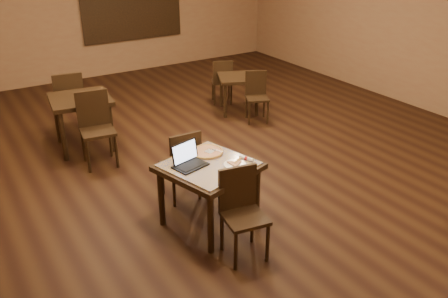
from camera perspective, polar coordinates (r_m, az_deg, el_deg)
ground at (r=7.17m, az=1.33°, el=-0.37°), size 10.00×10.00×0.00m
wall_back at (r=11.10m, az=-13.58°, el=16.33°), size 8.00×0.02×3.00m
wall_right at (r=9.44m, az=22.78°, el=13.62°), size 0.02×10.00×3.00m
mural at (r=11.22m, az=-11.04°, el=16.91°), size 2.34×0.05×1.64m
tiled_table at (r=5.20m, az=-1.83°, el=-2.80°), size 1.13×1.13×0.76m
chair_main_near at (r=4.81m, az=2.11°, el=-7.02°), size 0.47×0.47×0.95m
chair_main_far at (r=5.74m, az=-4.98°, el=-1.54°), size 0.42×0.42×0.93m
laptop at (r=5.12m, az=-4.38°, el=-1.25°), size 0.40×0.35×0.24m
plate at (r=5.11m, az=1.31°, el=-1.90°), size 0.24×0.24×0.01m
pizza_slice at (r=5.11m, az=1.31°, el=-1.75°), size 0.26×0.26×0.02m
pizza_pan at (r=5.39m, az=-2.04°, el=-0.46°), size 0.36×0.36×0.01m
pizza_whole at (r=5.38m, az=-2.04°, el=-0.31°), size 0.37×0.37×0.03m
spatula at (r=5.37m, az=-1.75°, el=-0.27°), size 0.18×0.25×0.01m
napkin_roll at (r=5.23m, az=2.72°, el=-1.13°), size 0.10×0.18×0.04m
other_table_a at (r=8.61m, az=1.78°, el=8.03°), size 0.94×0.94×0.66m
other_table_a_chair_near at (r=8.25m, az=3.93°, el=6.73°), size 0.49×0.49×0.86m
other_table_a_chair_far at (r=9.02m, az=-0.20°, el=8.41°), size 0.49×0.49×0.86m
other_table_b at (r=7.41m, az=-16.82°, el=4.98°), size 0.97×0.97×0.81m
other_table_b_chair_near at (r=6.89m, az=-15.18°, el=2.94°), size 0.51×0.51×1.04m
other_table_b_chair_far at (r=7.99m, az=-18.10°, el=5.65°), size 0.51×0.51×1.04m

